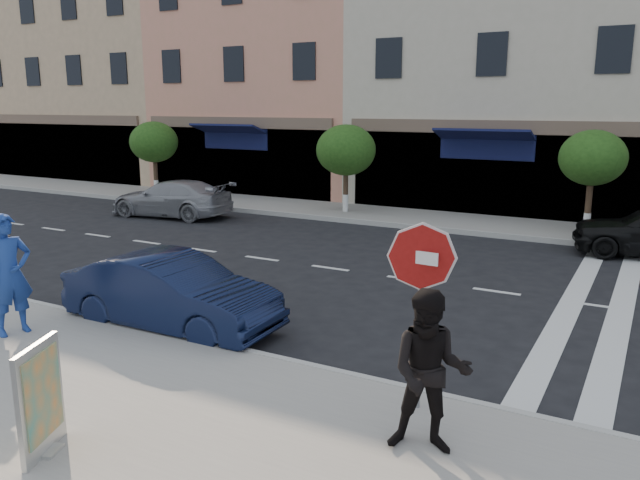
{
  "coord_description": "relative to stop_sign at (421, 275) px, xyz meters",
  "views": [
    {
      "loc": [
        4.85,
        -8.92,
        3.89
      ],
      "look_at": [
        -0.67,
        1.08,
        1.4
      ],
      "focal_mm": 35.0,
      "sensor_mm": 36.0,
      "label": 1
    }
  ],
  "objects": [
    {
      "name": "street_tree_c",
      "position": [
        0.58,
        12.81,
        0.47
      ],
      "size": [
        1.9,
        1.9,
        3.04
      ],
      "color": "#473323",
      "rests_on": "sidewalk_far"
    },
    {
      "name": "street_tree_wb",
      "position": [
        -7.42,
        12.81,
        0.42
      ],
      "size": [
        2.1,
        2.1,
        3.06
      ],
      "color": "#473323",
      "rests_on": "sidewalk_far"
    },
    {
      "name": "sidewalk_far",
      "position": [
        -2.42,
        13.01,
        -1.81
      ],
      "size": [
        60.0,
        3.0,
        0.15
      ],
      "primitive_type": "cube",
      "color": "gray",
      "rests_on": "ground"
    },
    {
      "name": "ground",
      "position": [
        -2.42,
        2.01,
        -1.89
      ],
      "size": [
        120.0,
        120.0,
        0.0
      ],
      "primitive_type": "plane",
      "color": "black",
      "rests_on": "ground"
    },
    {
      "name": "street_tree_wa",
      "position": [
        -16.42,
        12.81,
        0.44
      ],
      "size": [
        2.0,
        2.0,
        3.05
      ],
      "color": "#473323",
      "rests_on": "sidewalk_far"
    },
    {
      "name": "car_far_left",
      "position": [
        -12.69,
        9.61,
        -1.24
      ],
      "size": [
        4.62,
        2.29,
        1.29
      ],
      "primitive_type": "imported",
      "rotation": [
        0.0,
        0.0,
        -1.46
      ],
      "color": "gray",
      "rests_on": "ground"
    },
    {
      "name": "building_west_mid",
      "position": [
        -13.42,
        19.01,
        5.11
      ],
      "size": [
        10.0,
        9.0,
        14.0
      ],
      "primitive_type": "cube",
      "color": "tan",
      "rests_on": "ground"
    },
    {
      "name": "building_west_far",
      "position": [
        -24.42,
        19.01,
        4.11
      ],
      "size": [
        12.0,
        9.0,
        12.0
      ],
      "primitive_type": "cube",
      "color": "tan",
      "rests_on": "ground"
    },
    {
      "name": "car_near_mid",
      "position": [
        -4.92,
        1.01,
        -1.23
      ],
      "size": [
        4.03,
        1.49,
        1.32
      ],
      "primitive_type": "imported",
      "rotation": [
        0.0,
        0.0,
        1.6
      ],
      "color": "black",
      "rests_on": "ground"
    },
    {
      "name": "building_centre",
      "position": [
        -2.92,
        19.01,
        3.61
      ],
      "size": [
        11.0,
        9.0,
        11.0
      ],
      "primitive_type": "cube",
      "color": "beige",
      "rests_on": "ground"
    },
    {
      "name": "photographer",
      "position": [
        -6.8,
        -0.75,
        -0.72
      ],
      "size": [
        0.65,
        0.83,
        2.03
      ],
      "primitive_type": "imported",
      "rotation": [
        0.0,
        0.0,
        1.33
      ],
      "color": "navy",
      "rests_on": "sidewalk_near"
    },
    {
      "name": "sidewalk_near",
      "position": [
        -2.42,
        -1.74,
        -1.81
      ],
      "size": [
        60.0,
        4.5,
        0.15
      ],
      "primitive_type": "cube",
      "color": "gray",
      "rests_on": "ground"
    },
    {
      "name": "stop_sign",
      "position": [
        0.0,
        0.0,
        0.0
      ],
      "size": [
        0.84,
        0.12,
        2.38
      ],
      "rotation": [
        0.0,
        0.0,
        -0.07
      ],
      "color": "gray",
      "rests_on": "sidewalk_near"
    },
    {
      "name": "walker",
      "position": [
        0.45,
        -0.87,
        -0.82
      ],
      "size": [
        1.05,
        0.92,
        1.84
      ],
      "primitive_type": "imported",
      "rotation": [
        0.0,
        0.0,
        0.29
      ],
      "color": "black",
      "rests_on": "sidewalk_near"
    },
    {
      "name": "poster_board",
      "position": [
        -3.2,
        -2.95,
        -1.13
      ],
      "size": [
        0.38,
        0.78,
        1.26
      ],
      "rotation": [
        0.0,
        0.0,
        0.4
      ],
      "color": "beige",
      "rests_on": "sidewalk_near"
    }
  ]
}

